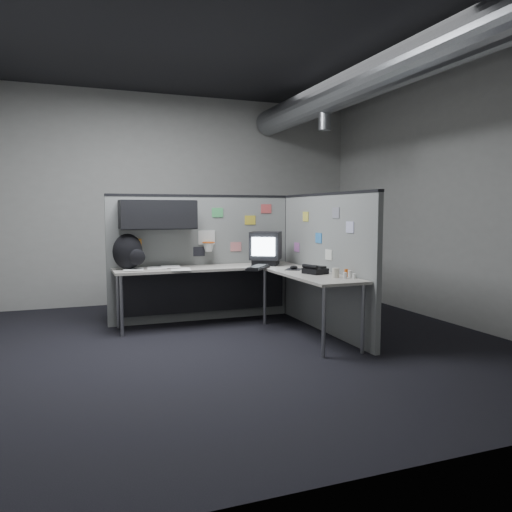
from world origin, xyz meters
name	(u,v)px	position (x,y,z in m)	size (l,w,h in m)	color
room	(291,148)	(0.56, 0.00, 2.10)	(5.62, 5.62, 3.22)	black
partition_back	(192,244)	(-0.25, 1.23, 1.00)	(2.44, 0.42, 1.63)	slate
partition_right	(324,262)	(1.10, 0.22, 0.82)	(0.07, 2.23, 1.63)	slate
desk	(235,278)	(0.15, 0.70, 0.61)	(2.31, 2.11, 0.73)	#A5A095
monitor	(266,248)	(0.65, 0.94, 0.95)	(0.51, 0.51, 0.43)	black
keyboard	(258,267)	(0.39, 0.54, 0.75)	(0.41, 0.45, 0.04)	black
mouse	(294,268)	(0.76, 0.34, 0.75)	(0.27, 0.28, 0.05)	black
phone	(315,270)	(0.81, -0.10, 0.77)	(0.27, 0.28, 0.11)	black
bottles	(348,274)	(0.99, -0.51, 0.76)	(0.13, 0.19, 0.08)	silver
cup	(336,273)	(0.87, -0.46, 0.78)	(0.07, 0.07, 0.10)	beige
papers	(161,268)	(-0.70, 0.98, 0.74)	(0.80, 0.59, 0.01)	white
backpack	(129,252)	(-1.06, 1.03, 0.94)	(0.41, 0.37, 0.42)	black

